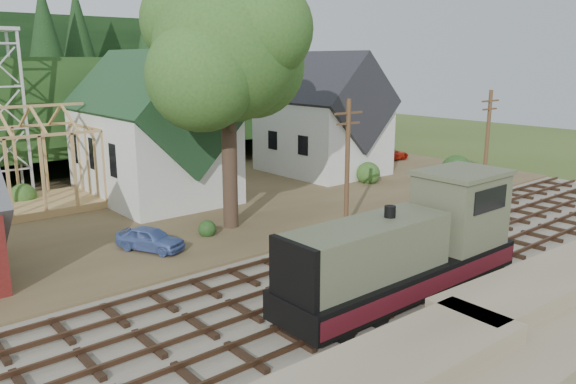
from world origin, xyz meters
TOP-DOWN VIEW (x-y plane):
  - ground at (0.00, 0.00)m, footprint 140.00×140.00m
  - embankment at (0.00, -8.50)m, footprint 64.00×5.00m
  - railroad_bed at (0.00, 0.00)m, footprint 64.00×11.00m
  - village_flat at (0.00, 18.00)m, footprint 64.00×26.00m
  - hillside at (0.00, 42.00)m, footprint 70.00×28.96m
  - church at (2.00, 19.68)m, footprint 8.40×15.17m
  - farmhouse at (18.00, 19.00)m, footprint 8.40×10.80m
  - timber_frame at (-6.00, 22.00)m, footprint 8.20×6.20m
  - big_tree at (2.17, 10.08)m, footprint 10.90×8.40m
  - telegraph_pole_near at (7.00, 5.20)m, footprint 2.20×0.28m
  - telegraph_pole_far at (22.00, 5.20)m, footprint 2.20×0.28m
  - locomotive at (2.59, -3.00)m, footprint 12.67×3.17m
  - car_blue at (-3.72, 9.15)m, footprint 3.05×4.02m
  - car_red at (27.33, 18.97)m, footprint 4.46×2.45m

SIDE VIEW (x-z plane):
  - ground at x=0.00m, z-range 0.00..0.00m
  - embankment at x=0.00m, z-range -0.80..0.80m
  - hillside at x=0.00m, z-range -6.37..6.37m
  - railroad_bed at x=0.00m, z-range 0.00..0.16m
  - village_flat at x=0.00m, z-range 0.00..0.30m
  - car_red at x=27.33m, z-range 0.30..1.48m
  - car_blue at x=-3.72m, z-range 0.30..1.58m
  - locomotive at x=2.59m, z-range -0.31..4.74m
  - timber_frame at x=-6.00m, z-range -0.23..6.76m
  - telegraph_pole_near at x=7.00m, z-range 0.25..8.25m
  - telegraph_pole_far at x=22.00m, z-range 0.25..8.25m
  - farmhouse at x=18.00m, z-range -0.43..10.17m
  - church at x=2.00m, z-range -1.32..11.68m
  - big_tree at x=2.17m, z-range 2.87..17.57m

